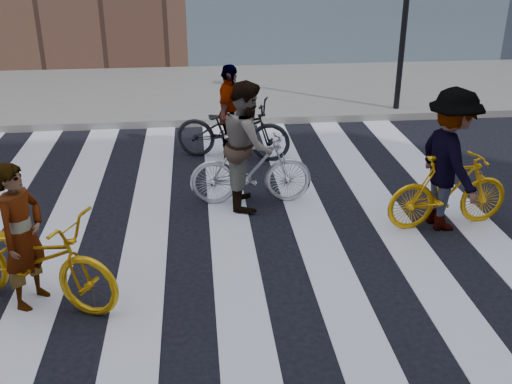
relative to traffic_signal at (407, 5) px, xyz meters
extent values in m
plane|color=black|center=(-4.40, -5.32, -2.28)|extent=(100.00, 100.00, 0.00)
cube|color=gray|center=(-4.40, 2.18, -2.20)|extent=(100.00, 5.00, 0.15)
cube|color=silver|center=(-6.05, -5.32, -2.27)|extent=(0.55, 10.00, 0.01)
cube|color=silver|center=(-4.95, -5.32, -2.27)|extent=(0.55, 10.00, 0.01)
cube|color=silver|center=(-3.85, -5.32, -2.27)|extent=(0.55, 10.00, 0.01)
cube|color=silver|center=(-2.75, -5.32, -2.27)|extent=(0.55, 10.00, 0.01)
cube|color=silver|center=(-1.65, -5.32, -2.27)|extent=(0.55, 10.00, 0.01)
cube|color=silver|center=(-0.55, -5.32, -2.27)|extent=(0.55, 10.00, 0.01)
cylinder|color=black|center=(0.00, 0.08, -0.68)|extent=(0.12, 0.12, 3.20)
imported|color=orange|center=(-6.01, -6.29, -1.75)|extent=(2.15, 1.48, 1.07)
imported|color=silver|center=(-3.50, -4.02, -1.75)|extent=(1.76, 0.53, 1.05)
imported|color=#FCAD0E|center=(-0.97, -5.00, -1.77)|extent=(1.74, 0.66, 1.02)
imported|color=black|center=(-3.63, -2.16, -1.76)|extent=(2.10, 1.23, 1.04)
imported|color=slate|center=(-6.06, -6.29, -1.48)|extent=(0.59, 0.69, 1.60)
imported|color=slate|center=(-3.55, -4.02, -1.38)|extent=(0.70, 0.89, 1.80)
imported|color=slate|center=(-1.02, -5.00, -1.34)|extent=(0.83, 1.29, 1.89)
imported|color=slate|center=(-3.68, -2.16, -1.46)|extent=(0.65, 1.03, 1.64)
camera|label=1|loc=(-4.24, -11.91, 1.42)|focal=42.00mm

